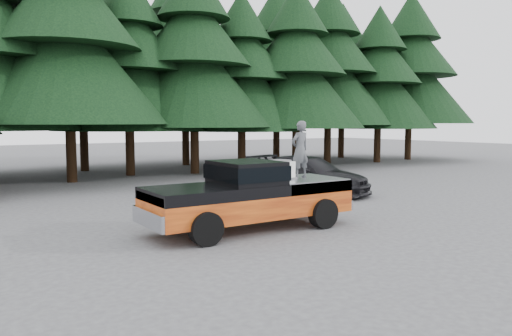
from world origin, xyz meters
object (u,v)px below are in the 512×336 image
air_compressor (279,171)px  man_on_bed (300,149)px  pickup_truck (249,206)px  parked_car (309,175)px

air_compressor → man_on_bed: man_on_bed is taller
air_compressor → man_on_bed: bearing=-10.4°
pickup_truck → parked_car: bearing=38.2°
pickup_truck → man_on_bed: (1.85, 0.11, 1.51)m
pickup_truck → parked_car: parked_car is taller
air_compressor → parked_car: 6.59m
pickup_truck → man_on_bed: bearing=3.5°
man_on_bed → air_compressor: bearing=-2.4°
man_on_bed → parked_car: bearing=-137.0°
pickup_truck → parked_car: (5.81, 4.57, 0.11)m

